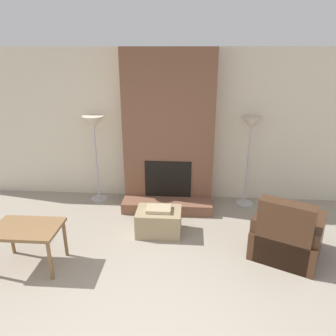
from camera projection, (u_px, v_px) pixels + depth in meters
The scene contains 7 objects.
wall_back at pixel (170, 126), 5.66m from camera, with size 8.33×0.06×2.60m, color beige.
fireplace at pixel (169, 135), 5.44m from camera, with size 1.49×0.80×2.60m.
ottoman at pixel (159, 221), 4.80m from camera, with size 0.65×0.47×0.42m.
armchair at pixel (286, 238), 4.24m from camera, with size 1.09×1.09×0.87m.
side_table at pixel (27, 232), 3.97m from camera, with size 0.80×0.56×0.55m.
floor_lamp_left at pixel (94, 128), 5.48m from camera, with size 0.36×0.36×1.52m.
floor_lamp_right at pixel (251, 129), 5.29m from camera, with size 0.36×0.36×1.55m.
Camera 1 is at (0.37, -2.19, 2.59)m, focal length 35.00 mm.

